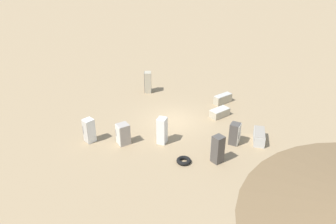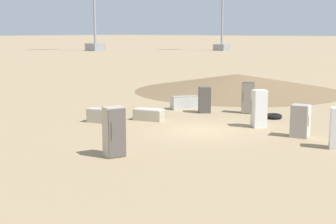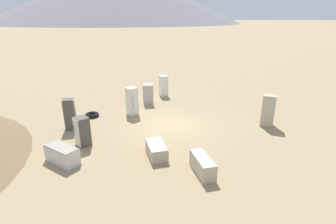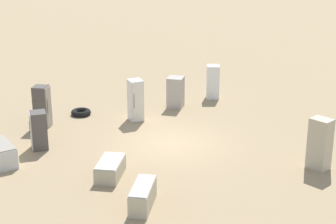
% 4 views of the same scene
% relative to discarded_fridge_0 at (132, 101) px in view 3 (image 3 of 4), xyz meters
% --- Properties ---
extents(ground_plane, '(1000.00, 1000.00, 0.00)m').
position_rel_discarded_fridge_0_xyz_m(ground_plane, '(-2.59, 1.80, -0.94)').
color(ground_plane, '#9E8460').
extents(discarded_fridge_0, '(0.88, 0.87, 1.88)m').
position_rel_discarded_fridge_0_xyz_m(discarded_fridge_0, '(0.00, 0.00, 0.00)').
color(discarded_fridge_0, white).
rests_on(discarded_fridge_0, ground_plane).
extents(discarded_fridge_1, '(0.88, 0.81, 1.92)m').
position_rel_discarded_fridge_0_xyz_m(discarded_fridge_1, '(-8.47, 1.64, 0.02)').
color(discarded_fridge_1, '#B2A88E').
rests_on(discarded_fridge_1, ground_plane).
extents(discarded_fridge_2, '(0.86, 0.91, 1.47)m').
position_rel_discarded_fridge_0_xyz_m(discarded_fridge_2, '(-0.80, -2.51, -0.20)').
color(discarded_fridge_2, '#A89E93').
rests_on(discarded_fridge_2, ground_plane).
extents(discarded_fridge_3, '(1.05, 1.77, 0.74)m').
position_rel_discarded_fridge_0_xyz_m(discarded_fridge_3, '(-4.08, 6.94, -0.57)').
color(discarded_fridge_3, '#B2A88E').
rests_on(discarded_fridge_3, ground_plane).
extents(discarded_fridge_4, '(0.82, 0.84, 1.69)m').
position_rel_discarded_fridge_0_xyz_m(discarded_fridge_4, '(-1.89, -4.60, -0.09)').
color(discarded_fridge_4, white).
rests_on(discarded_fridge_4, ground_plane).
extents(discarded_fridge_5, '(1.21, 1.73, 0.61)m').
position_rel_discarded_fridge_0_xyz_m(discarded_fridge_5, '(-2.02, 5.52, -0.64)').
color(discarded_fridge_5, '#B2A88E').
rests_on(discarded_fridge_5, ground_plane).
extents(discarded_fridge_6, '(1.81, 1.51, 0.79)m').
position_rel_discarded_fridge_0_xyz_m(discarded_fridge_6, '(2.21, 6.27, -0.55)').
color(discarded_fridge_6, silver).
rests_on(discarded_fridge_6, ground_plane).
extents(discarded_fridge_7, '(0.91, 0.91, 1.53)m').
position_rel_discarded_fridge_0_xyz_m(discarded_fridge_7, '(1.84, 4.54, -0.18)').
color(discarded_fridge_7, '#4C4742').
rests_on(discarded_fridge_7, ground_plane).
extents(discarded_fridge_8, '(0.79, 0.77, 1.83)m').
position_rel_discarded_fridge_0_xyz_m(discarded_fridge_8, '(3.27, 2.46, -0.03)').
color(discarded_fridge_8, '#4C4742').
rests_on(discarded_fridge_8, ground_plane).
extents(scrap_tire, '(0.92, 0.92, 0.25)m').
position_rel_discarded_fridge_0_xyz_m(scrap_tire, '(2.65, 0.48, -0.82)').
color(scrap_tire, black).
rests_on(scrap_tire, ground_plane).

